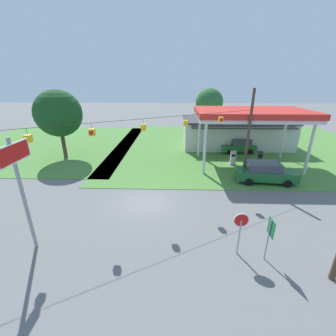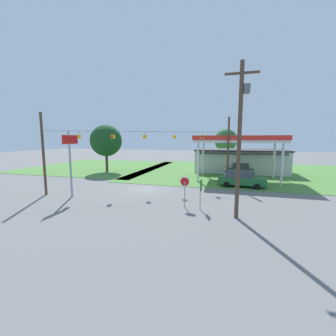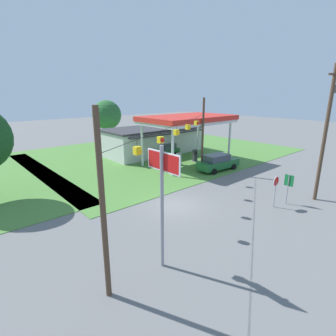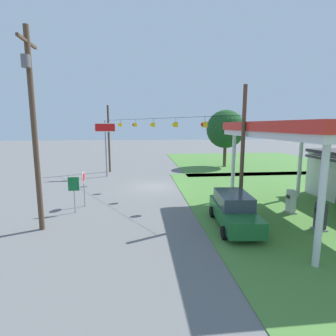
# 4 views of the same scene
# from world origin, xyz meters

# --- Properties ---
(ground_plane) EXTENTS (160.00, 160.00, 0.00)m
(ground_plane) POSITION_xyz_m (0.00, 0.00, 0.00)
(ground_plane) COLOR slate
(grass_verge_station_corner) EXTENTS (36.00, 28.00, 0.04)m
(grass_verge_station_corner) POSITION_xyz_m (11.89, 16.21, 0.02)
(grass_verge_station_corner) COLOR #4C7F38
(grass_verge_station_corner) RESTS_ON ground
(grass_verge_opposite_corner) EXTENTS (24.00, 24.00, 0.04)m
(grass_verge_opposite_corner) POSITION_xyz_m (-16.00, 16.00, 0.02)
(grass_verge_opposite_corner) COLOR #4C7F38
(grass_verge_opposite_corner) RESTS_ON ground
(gas_station_canopy) EXTENTS (11.23, 6.80, 5.93)m
(gas_station_canopy) POSITION_xyz_m (9.89, 8.51, 5.42)
(gas_station_canopy) COLOR silver
(gas_station_canopy) RESTS_ON ground
(gas_station_store) EXTENTS (14.43, 7.55, 3.78)m
(gas_station_store) POSITION_xyz_m (10.48, 16.19, 1.90)
(gas_station_store) COLOR silver
(gas_station_store) RESTS_ON ground
(fuel_pump_near) EXTENTS (0.71, 0.56, 1.55)m
(fuel_pump_near) POSITION_xyz_m (8.47, 8.51, 0.74)
(fuel_pump_near) COLOR gray
(fuel_pump_near) RESTS_ON ground
(fuel_pump_far) EXTENTS (0.71, 0.56, 1.55)m
(fuel_pump_far) POSITION_xyz_m (11.30, 8.51, 0.74)
(fuel_pump_far) COLOR gray
(fuel_pump_far) RESTS_ON ground
(car_at_pumps_front) EXTENTS (5.33, 2.43, 1.89)m
(car_at_pumps_front) POSITION_xyz_m (10.25, 4.00, 0.97)
(car_at_pumps_front) COLOR #1E602D
(car_at_pumps_front) RESTS_ON ground
(car_at_pumps_rear) EXTENTS (4.35, 2.42, 1.84)m
(car_at_pumps_rear) POSITION_xyz_m (10.23, 13.04, 0.94)
(car_at_pumps_rear) COLOR #1E602D
(car_at_pumps_rear) RESTS_ON ground
(stop_sign_roadside) EXTENTS (0.80, 0.08, 2.50)m
(stop_sign_roadside) POSITION_xyz_m (5.51, -5.20, 1.81)
(stop_sign_roadside) COLOR #99999E
(stop_sign_roadside) RESTS_ON ground
(stop_sign_overhead) EXTENTS (0.22, 2.24, 6.24)m
(stop_sign_overhead) POSITION_xyz_m (-5.53, -5.00, 4.41)
(stop_sign_overhead) COLOR gray
(stop_sign_overhead) RESTS_ON ground
(route_sign) EXTENTS (0.10, 0.70, 2.40)m
(route_sign) POSITION_xyz_m (6.86, -5.57, 1.71)
(route_sign) COLOR gray
(route_sign) RESTS_ON ground
(utility_pole_main) EXTENTS (2.20, 0.44, 10.61)m
(utility_pole_main) POSITION_xyz_m (9.58, -6.72, 5.91)
(utility_pole_main) COLOR #4C3828
(utility_pole_main) RESTS_ON ground
(signal_span_gantry) EXTENTS (17.54, 10.24, 8.09)m
(signal_span_gantry) POSITION_xyz_m (-0.00, -0.01, 4.49)
(signal_span_gantry) COLOR #4C3828
(signal_span_gantry) RESTS_ON ground
(tree_behind_station) EXTENTS (4.61, 4.61, 7.50)m
(tree_behind_station) POSITION_xyz_m (7.84, 24.68, 5.17)
(tree_behind_station) COLOR #4C3828
(tree_behind_station) RESTS_ON ground
(tree_west_verge) EXTENTS (5.19, 5.19, 7.79)m
(tree_west_verge) POSITION_xyz_m (-11.03, 10.44, 5.18)
(tree_west_verge) COLOR #4C3828
(tree_west_verge) RESTS_ON ground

